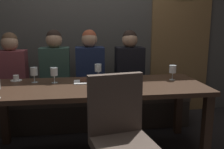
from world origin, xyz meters
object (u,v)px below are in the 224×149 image
diner_near_end (129,63)px  wine_glass_end_left (173,70)px  dessert_plate (83,81)px  diner_far_end (90,64)px  espresso_cup (16,78)px  wine_glass_far_left (54,72)px  wine_glass_end_right (98,68)px  fork_on_table (96,82)px  banquette_bench (94,110)px  dining_table (98,93)px  wine_glass_center_back (34,72)px  chair_near_side (120,131)px  diner_bearded (55,65)px  diner_redhead (12,67)px

diner_near_end → wine_glass_end_left: size_ratio=5.01×
dessert_plate → diner_far_end: bearing=80.0°
diner_near_end → espresso_cup: bearing=-163.9°
wine_glass_far_left → wine_glass_end_left: 1.29m
wine_glass_end_right → fork_on_table: 0.24m
banquette_bench → diner_far_end: bearing=155.4°
dining_table → wine_glass_center_back: (-0.65, 0.21, 0.20)m
chair_near_side → wine_glass_end_right: chair_near_side is taller
chair_near_side → diner_bearded: size_ratio=1.18×
wine_glass_end_right → dessert_plate: size_ratio=0.86×
chair_near_side → diner_near_end: (0.37, 1.43, 0.28)m
diner_bearded → wine_glass_far_left: size_ratio=5.06×
dining_table → diner_redhead: size_ratio=2.75×
wine_glass_center_back → diner_far_end: bearing=39.6°
espresso_cup → dessert_plate: size_ratio=0.63×
dessert_plate → fork_on_table: (0.14, -0.02, -0.01)m
diner_far_end → dessert_plate: 0.60m
wine_glass_end_right → fork_on_table: (-0.04, -0.21, -0.11)m
wine_glass_end_left → fork_on_table: size_ratio=0.96×
espresso_cup → wine_glass_far_left: bearing=-20.0°
diner_far_end → diner_near_end: diner_far_end is taller
chair_near_side → wine_glass_end_right: bearing=94.0°
diner_far_end → wine_glass_end_left: bearing=-33.9°
wine_glass_far_left → dessert_plate: wine_glass_far_left is taller
diner_bearded → espresso_cup: bearing=-135.9°
wine_glass_end_left → fork_on_table: 0.86m
chair_near_side → espresso_cup: chair_near_side is taller
banquette_bench → chair_near_side: chair_near_side is taller
dining_table → diner_redhead: diner_redhead is taller
dining_table → dessert_plate: bearing=136.9°
wine_glass_end_left → dessert_plate: size_ratio=0.86×
banquette_bench → wine_glass_far_left: bearing=-129.5°
diner_far_end → fork_on_table: diner_far_end is taller
diner_redhead → diner_bearded: diner_bearded is taller
diner_far_end → diner_bearded: bearing=-177.4°
chair_near_side → espresso_cup: (-0.97, 1.04, 0.21)m
fork_on_table → diner_far_end: bearing=73.8°
dining_table → wine_glass_far_left: size_ratio=13.41×
wine_glass_far_left → espresso_cup: size_ratio=1.37×
chair_near_side → fork_on_table: chair_near_side is taller
diner_bearded → wine_glass_center_back: bearing=-110.2°
diner_redhead → wine_glass_far_left: (0.56, -0.54, 0.03)m
dining_table → dessert_plate: 0.22m
diner_redhead → espresso_cup: (0.13, -0.38, -0.06)m
wine_glass_center_back → diner_redhead: bearing=124.9°
wine_glass_end_right → wine_glass_end_left: bearing=-14.1°
diner_far_end → espresso_cup: bearing=-154.2°
banquette_bench → fork_on_table: fork_on_table is taller
diner_bearded → dessert_plate: (0.33, -0.57, -0.09)m
wine_glass_far_left → espresso_cup: wine_glass_far_left is taller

